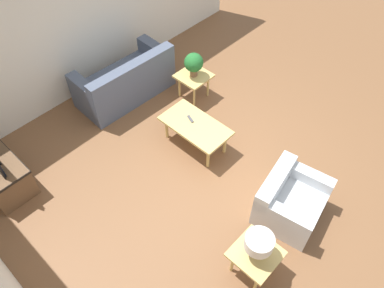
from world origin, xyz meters
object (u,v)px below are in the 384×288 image
Objects in this scene: sofa at (126,82)px; potted_plant at (194,63)px; armchair at (289,201)px; side_table_plant at (194,78)px; coffee_table at (195,127)px; side_table_lamp at (255,256)px; table_lamp at (259,243)px.

sofa is 1.27m from potted_plant.
potted_plant reaches higher than armchair.
side_table_plant is 1.24× the size of potted_plant.
sofa is 1.60× the size of coffee_table.
coffee_table is 1.23m from potted_plant.
sofa is 3.25× the size of side_table_lamp.
table_lamp reaches higher than side_table_lamp.
potted_plant is 1.20× the size of table_lamp.
armchair is 2.80m from potted_plant.
table_lamp is at bearing 145.68° from potted_plant.
potted_plant is at bearing -45.66° from coffee_table.
coffee_table is at bearing 134.34° from potted_plant.
coffee_table is 2.52× the size of potted_plant.
armchair is at bearing 178.54° from coffee_table.
table_lamp is (-0.00, 0.00, 0.32)m from side_table_lamp.
sofa reaches higher than coffee_table.
side_table_lamp reaches higher than coffee_table.
coffee_table is at bearing -28.29° from side_table_lamp.
table_lamp is at bearing 151.71° from coffee_table.
sofa is 4.02× the size of potted_plant.
sofa is at bearing -0.52° from coffee_table.
potted_plant is (2.78, -1.90, 0.33)m from side_table_lamp.
side_table_lamp is (-3.65, 1.06, 0.08)m from sofa.
armchair is at bearing -81.10° from table_lamp.
side_table_plant is 3.38m from table_lamp.
coffee_table is (1.79, -0.05, 0.13)m from armchair.
coffee_table is 2.21m from side_table_lamp.
potted_plant is (0.00, -0.00, 0.33)m from side_table_plant.
side_table_lamp is (-0.16, 1.00, 0.13)m from armchair.
armchair is 2.77m from side_table_plant.
armchair is at bearing -81.10° from side_table_lamp.
table_lamp reaches higher than armchair.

